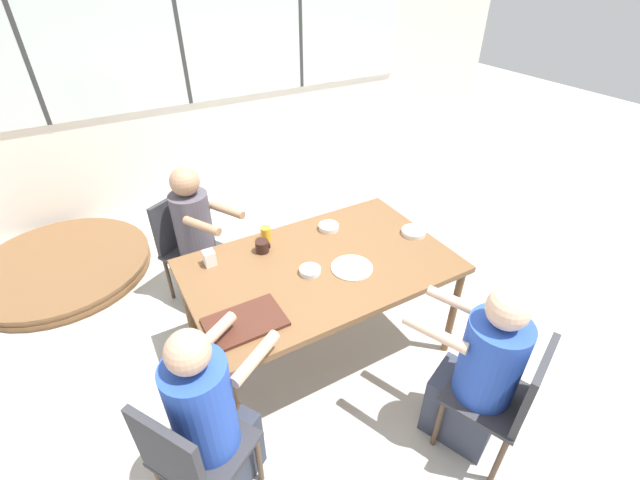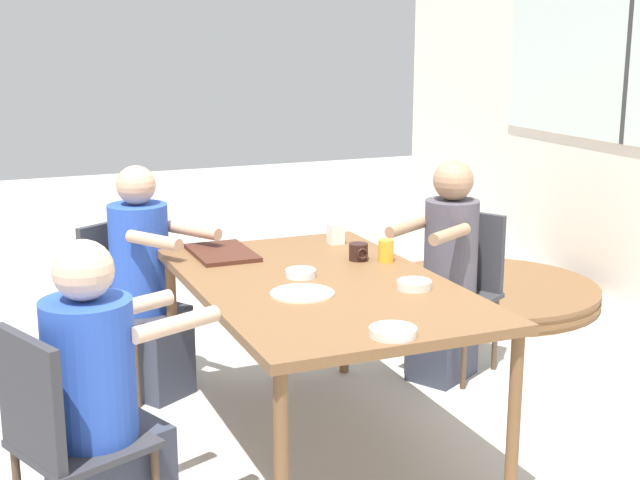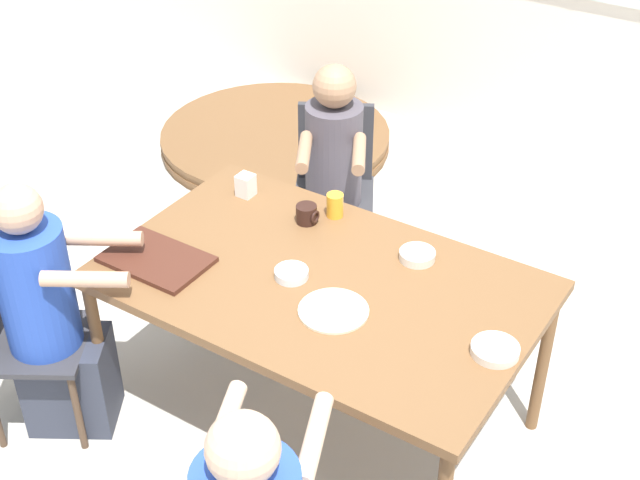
{
  "view_description": "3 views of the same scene",
  "coord_description": "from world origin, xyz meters",
  "px_view_note": "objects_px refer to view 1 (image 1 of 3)",
  "views": [
    {
      "loc": [
        -1.05,
        -1.84,
        2.4
      ],
      "look_at": [
        0.0,
        0.0,
        0.94
      ],
      "focal_mm": 24.0,
      "sensor_mm": 36.0,
      "label": 1
    },
    {
      "loc": [
        3.33,
        -1.39,
        1.8
      ],
      "look_at": [
        0.0,
        0.0,
        0.94
      ],
      "focal_mm": 50.0,
      "sensor_mm": 36.0,
      "label": 2
    },
    {
      "loc": [
        1.46,
        -2.26,
        2.81
      ],
      "look_at": [
        0.0,
        0.0,
        0.94
      ],
      "focal_mm": 50.0,
      "sensor_mm": 36.0,
      "label": 3
    }
  ],
  "objects_px": {
    "juice_glass": "(266,234)",
    "bowl_fruit": "(329,227)",
    "person_man_blue_shirt": "(478,377)",
    "chair_for_man_blue_shirt": "(509,394)",
    "milk_carton_small": "(209,258)",
    "person_woman_green_shirt": "(199,243)",
    "bowl_white_shallow": "(414,232)",
    "person_man_teal_shirt": "(212,423)",
    "coffee_mug": "(262,246)",
    "bowl_cereal": "(310,271)",
    "chair_for_woman_green_shirt": "(185,240)",
    "chair_for_man_teal_shirt": "(189,456)",
    "folded_table_stack": "(62,267)"
  },
  "relations": [
    {
      "from": "person_man_teal_shirt",
      "to": "bowl_white_shallow",
      "type": "bearing_deg",
      "value": 76.43
    },
    {
      "from": "juice_glass",
      "to": "bowl_white_shallow",
      "type": "distance_m",
      "value": 1.01
    },
    {
      "from": "person_woman_green_shirt",
      "to": "bowl_fruit",
      "type": "relative_size",
      "value": 8.12
    },
    {
      "from": "coffee_mug",
      "to": "milk_carton_small",
      "type": "xyz_separation_m",
      "value": [
        -0.34,
        0.03,
        0.01
      ]
    },
    {
      "from": "person_man_blue_shirt",
      "to": "bowl_fruit",
      "type": "height_order",
      "value": "person_man_blue_shirt"
    },
    {
      "from": "chair_for_man_blue_shirt",
      "to": "coffee_mug",
      "type": "bearing_deg",
      "value": 94.46
    },
    {
      "from": "milk_carton_small",
      "to": "person_man_blue_shirt",
      "type": "bearing_deg",
      "value": -52.9
    },
    {
      "from": "chair_for_man_blue_shirt",
      "to": "bowl_fruit",
      "type": "relative_size",
      "value": 5.99
    },
    {
      "from": "person_woman_green_shirt",
      "to": "bowl_cereal",
      "type": "height_order",
      "value": "person_woman_green_shirt"
    },
    {
      "from": "coffee_mug",
      "to": "chair_for_man_blue_shirt",
      "type": "bearing_deg",
      "value": -63.37
    },
    {
      "from": "person_man_blue_shirt",
      "to": "folded_table_stack",
      "type": "distance_m",
      "value": 3.5
    },
    {
      "from": "juice_glass",
      "to": "bowl_fruit",
      "type": "height_order",
      "value": "juice_glass"
    },
    {
      "from": "chair_for_man_blue_shirt",
      "to": "person_woman_green_shirt",
      "type": "distance_m",
      "value": 2.3
    },
    {
      "from": "chair_for_man_blue_shirt",
      "to": "milk_carton_small",
      "type": "distance_m",
      "value": 1.85
    },
    {
      "from": "bowl_white_shallow",
      "to": "bowl_fruit",
      "type": "xyz_separation_m",
      "value": [
        -0.48,
        0.34,
        0.0
      ]
    },
    {
      "from": "chair_for_man_blue_shirt",
      "to": "person_woman_green_shirt",
      "type": "relative_size",
      "value": 0.74
    },
    {
      "from": "chair_for_woman_green_shirt",
      "to": "chair_for_man_blue_shirt",
      "type": "distance_m",
      "value": 2.46
    },
    {
      "from": "chair_for_woman_green_shirt",
      "to": "bowl_fruit",
      "type": "xyz_separation_m",
      "value": [
        0.85,
        -0.76,
        0.28
      ]
    },
    {
      "from": "bowl_fruit",
      "to": "chair_for_man_teal_shirt",
      "type": "bearing_deg",
      "value": -143.69
    },
    {
      "from": "person_man_blue_shirt",
      "to": "person_man_teal_shirt",
      "type": "distance_m",
      "value": 1.39
    },
    {
      "from": "chair_for_woman_green_shirt",
      "to": "chair_for_man_blue_shirt",
      "type": "xyz_separation_m",
      "value": [
        1.07,
        -2.22,
        0.0
      ]
    },
    {
      "from": "coffee_mug",
      "to": "juice_glass",
      "type": "bearing_deg",
      "value": 55.47
    },
    {
      "from": "person_man_blue_shirt",
      "to": "bowl_cereal",
      "type": "height_order",
      "value": "person_man_blue_shirt"
    },
    {
      "from": "chair_for_woman_green_shirt",
      "to": "bowl_fruit",
      "type": "height_order",
      "value": "chair_for_woman_green_shirt"
    },
    {
      "from": "person_man_blue_shirt",
      "to": "bowl_fruit",
      "type": "relative_size",
      "value": 7.95
    },
    {
      "from": "bowl_cereal",
      "to": "coffee_mug",
      "type": "bearing_deg",
      "value": 114.62
    },
    {
      "from": "chair_for_woman_green_shirt",
      "to": "coffee_mug",
      "type": "distance_m",
      "value": 0.9
    },
    {
      "from": "person_man_blue_shirt",
      "to": "coffee_mug",
      "type": "relative_size",
      "value": 12.08
    },
    {
      "from": "person_woman_green_shirt",
      "to": "bowl_cereal",
      "type": "bearing_deg",
      "value": 84.16
    },
    {
      "from": "juice_glass",
      "to": "folded_table_stack",
      "type": "xyz_separation_m",
      "value": [
        -1.37,
        1.47,
        -0.75
      ]
    },
    {
      "from": "bowl_white_shallow",
      "to": "chair_for_woman_green_shirt",
      "type": "bearing_deg",
      "value": 140.31
    },
    {
      "from": "person_man_blue_shirt",
      "to": "person_woman_green_shirt",
      "type": "bearing_deg",
      "value": 93.58
    },
    {
      "from": "bowl_fruit",
      "to": "chair_for_man_blue_shirt",
      "type": "bearing_deg",
      "value": -81.58
    },
    {
      "from": "chair_for_man_blue_shirt",
      "to": "bowl_white_shallow",
      "type": "xyz_separation_m",
      "value": [
        0.26,
        1.11,
        0.27
      ]
    },
    {
      "from": "chair_for_woman_green_shirt",
      "to": "milk_carton_small",
      "type": "xyz_separation_m",
      "value": [
        0.01,
        -0.74,
        0.31
      ]
    },
    {
      "from": "person_man_blue_shirt",
      "to": "bowl_cereal",
      "type": "xyz_separation_m",
      "value": [
        -0.5,
        0.94,
        0.27
      ]
    },
    {
      "from": "chair_for_man_blue_shirt",
      "to": "bowl_fruit",
      "type": "xyz_separation_m",
      "value": [
        -0.22,
        1.46,
        0.28
      ]
    },
    {
      "from": "person_man_blue_shirt",
      "to": "bowl_white_shallow",
      "type": "distance_m",
      "value": 1.05
    },
    {
      "from": "juice_glass",
      "to": "folded_table_stack",
      "type": "bearing_deg",
      "value": 132.85
    },
    {
      "from": "milk_carton_small",
      "to": "bowl_cereal",
      "type": "bearing_deg",
      "value": -37.43
    },
    {
      "from": "chair_for_man_blue_shirt",
      "to": "bowl_cereal",
      "type": "bearing_deg",
      "value": 95.09
    },
    {
      "from": "milk_carton_small",
      "to": "juice_glass",
      "type": "bearing_deg",
      "value": 9.7
    },
    {
      "from": "juice_glass",
      "to": "bowl_cereal",
      "type": "distance_m",
      "value": 0.46
    },
    {
      "from": "person_man_blue_shirt",
      "to": "milk_carton_small",
      "type": "height_order",
      "value": "person_man_blue_shirt"
    },
    {
      "from": "coffee_mug",
      "to": "chair_for_man_teal_shirt",
      "type": "bearing_deg",
      "value": -130.13
    },
    {
      "from": "coffee_mug",
      "to": "bowl_white_shallow",
      "type": "height_order",
      "value": "coffee_mug"
    },
    {
      "from": "coffee_mug",
      "to": "chair_for_woman_green_shirt",
      "type": "bearing_deg",
      "value": 114.06
    },
    {
      "from": "bowl_cereal",
      "to": "juice_glass",
      "type": "bearing_deg",
      "value": 101.01
    },
    {
      "from": "chair_for_man_teal_shirt",
      "to": "juice_glass",
      "type": "relative_size",
      "value": 8.22
    },
    {
      "from": "chair_for_man_blue_shirt",
      "to": "bowl_cereal",
      "type": "xyz_separation_m",
      "value": [
        -0.56,
        1.09,
        0.28
      ]
    }
  ]
}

